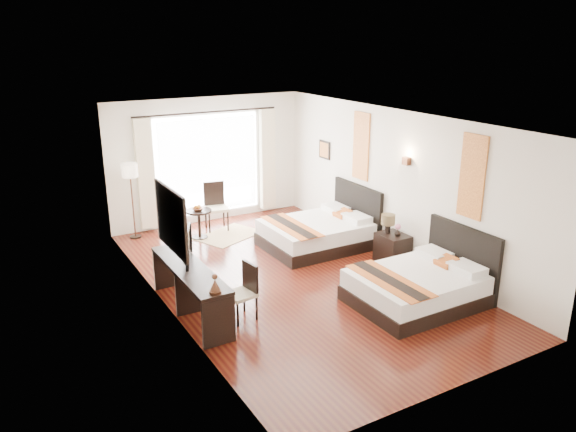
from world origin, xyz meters
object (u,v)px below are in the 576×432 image
bed_far (320,232)px  desk_chair (242,302)px  table_lamp (388,221)px  floor_lamp (130,175)px  nightstand (393,248)px  fruit_bowl (198,210)px  console_desk (191,290)px  window_chair (216,215)px  vase (397,236)px  bed_near (420,285)px  side_table (199,224)px  television (183,246)px

bed_far → desk_chair: 3.31m
table_lamp → floor_lamp: 5.26m
nightstand → fruit_bowl: (-2.68, 3.00, 0.37)m
console_desk → desk_chair: (0.60, -0.54, -0.12)m
bed_far → window_chair: 2.43m
fruit_bowl → window_chair: size_ratio=0.22×
bed_far → vase: (0.73, -1.50, 0.26)m
desk_chair → vase: bearing=180.0°
console_desk → window_chair: window_chair is taller
floor_lamp → window_chair: size_ratio=1.54×
bed_far → bed_near: bearing=-89.5°
bed_near → floor_lamp: bearing=120.7°
nightstand → side_table: bearing=131.0°
floor_lamp → side_table: (1.16, -0.72, -1.04)m
console_desk → bed_far: bearing=23.5°
floor_lamp → side_table: bearing=-31.6°
console_desk → window_chair: 3.88m
bed_far → desk_chair: bearing=-143.6°
floor_lamp → window_chair: 2.02m
vase → floor_lamp: size_ratio=0.08×
desk_chair → window_chair: (1.27, 3.95, 0.05)m
bed_near → bed_far: bearing=90.5°
bed_far → nightstand: (0.72, -1.40, -0.02)m
window_chair → console_desk: bearing=-18.1°
bed_near → window_chair: bed_near is taller
bed_far → console_desk: (-3.27, -1.42, 0.08)m
television → bed_far: bearing=-46.4°
side_table → fruit_bowl: size_ratio=2.66×
desk_chair → side_table: bearing=-109.4°
vase → side_table: vase is taller
table_lamp → nightstand: bearing=-80.8°
vase → window_chair: size_ratio=0.12×
nightstand → television: (-3.96, 0.27, 0.72)m
bed_far → television: size_ratio=2.42×
table_lamp → desk_chair: size_ratio=0.47×
table_lamp → console_desk: size_ratio=0.19×
desk_chair → window_chair: bearing=-115.6°
bed_near → side_table: bed_near is taller
bed_near → console_desk: 3.60m
console_desk → nightstand: bearing=0.3°
bed_near → table_lamp: (0.67, 1.64, 0.48)m
console_desk → window_chair: bearing=61.2°
television → desk_chair: television is taller
window_chair → table_lamp: bearing=43.4°
nightstand → table_lamp: size_ratio=1.41×
nightstand → desk_chair: bearing=-170.5°
television → table_lamp: bearing=-67.4°
table_lamp → side_table: (-2.62, 2.90, -0.47)m
table_lamp → console_desk: (-3.96, -0.16, -0.40)m
bed_far → window_chair: bearing=125.1°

